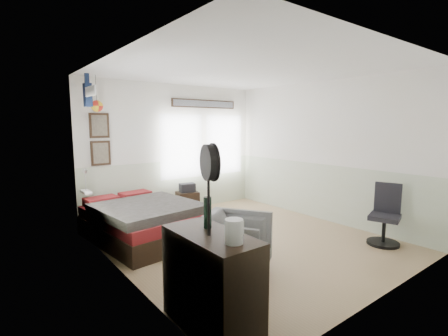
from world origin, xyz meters
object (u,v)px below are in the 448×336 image
at_px(dresser, 211,281).
at_px(nightstand, 187,202).
at_px(bed, 142,221).
at_px(armchair, 235,244).
at_px(task_chair, 385,220).

relative_size(dresser, nightstand, 2.27).
xyz_separation_m(bed, armchair, (0.43, -1.87, 0.07)).
height_order(nightstand, task_chair, task_chair).
relative_size(bed, armchair, 2.50).
distance_m(armchair, nightstand, 3.02).
xyz_separation_m(nightstand, task_chair, (1.50, -3.49, 0.17)).
distance_m(dresser, nightstand, 4.04).
bearing_deg(armchair, nightstand, 36.88).
height_order(dresser, task_chair, task_chair).
bearing_deg(task_chair, nightstand, 95.73).
xyz_separation_m(bed, task_chair, (2.95, -2.52, 0.09)).
bearing_deg(nightstand, armchair, -97.09).
bearing_deg(dresser, armchair, 39.46).
bearing_deg(dresser, task_chair, 1.24).
distance_m(bed, task_chair, 3.88).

